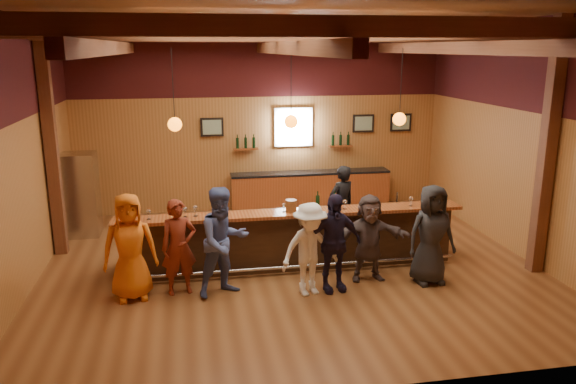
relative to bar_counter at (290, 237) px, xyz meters
The scene contains 27 objects.
room 2.69m from the bar_counter, 100.24° to the right, with size 9.04×9.00×4.52m.
bar_counter is the anchor object (origin of this frame).
back_bar_cabinet 3.76m from the bar_counter, 71.66° to the left, with size 4.00×0.52×0.95m.
window 4.17m from the bar_counter, 78.34° to the left, with size 0.95×0.09×0.95m.
framed_pictures 4.42m from the bar_counter, 66.46° to the left, with size 5.35×0.05×0.45m.
wine_shelves 3.97m from the bar_counter, 78.14° to the left, with size 3.00×0.18×0.30m.
pendant_lights 2.19m from the bar_counter, 96.37° to the right, with size 4.24×0.24×1.37m.
stainless_fridge 4.81m from the bar_counter, 149.24° to the left, with size 0.70×0.70×1.80m, color silver.
customer_orange 3.01m from the bar_counter, 159.50° to the right, with size 0.86×0.56×1.75m, color orange.
customer_redvest 2.27m from the bar_counter, 154.41° to the right, with size 0.58×0.38×1.60m, color maroon.
customer_denim 1.79m from the bar_counter, 138.80° to the right, with size 0.88×0.69×1.82m, color #4C5C98.
customer_white 1.43m from the bar_counter, 87.68° to the right, with size 1.01×0.58×1.56m, color white.
customer_navy 1.44m from the bar_counter, 70.47° to the right, with size 0.98×0.41×1.67m, color #1D172F.
customer_brown 1.58m from the bar_counter, 40.04° to the right, with size 1.42×0.45×1.54m, color #504040.
customer_dark 2.59m from the bar_counter, 30.82° to the right, with size 0.85×0.55×1.74m, color black.
bartender 1.50m from the bar_counter, 34.13° to the left, with size 0.61×0.40×1.67m, color black.
ice_bucket 0.78m from the bar_counter, 98.13° to the right, with size 0.20×0.20×0.22m, color brown.
bottle_a 0.88m from the bar_counter, 25.17° to the right, with size 0.07×0.07×0.33m.
bottle_b 1.08m from the bar_counter, 15.78° to the right, with size 0.07×0.07×0.31m.
glass_a 2.65m from the bar_counter, behind, with size 0.08×0.08×0.18m.
glass_b 2.07m from the bar_counter, behind, with size 0.08×0.08×0.19m.
glass_c 1.91m from the bar_counter, 169.99° to the right, with size 0.09×0.09×0.19m.
glass_d 1.48m from the bar_counter, 160.56° to the right, with size 0.09×0.09×0.20m.
glass_e 0.79m from the bar_counter, 119.57° to the right, with size 0.07×0.07×0.16m.
glass_f 1.23m from the bar_counter, 19.21° to the right, with size 0.08×0.08×0.18m.
glass_g 1.59m from the bar_counter, 11.83° to the right, with size 0.08×0.08×0.19m.
glass_h 2.35m from the bar_counter, ahead, with size 0.08×0.08×0.18m.
Camera 1 is at (-1.81, -9.65, 3.96)m, focal length 35.00 mm.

